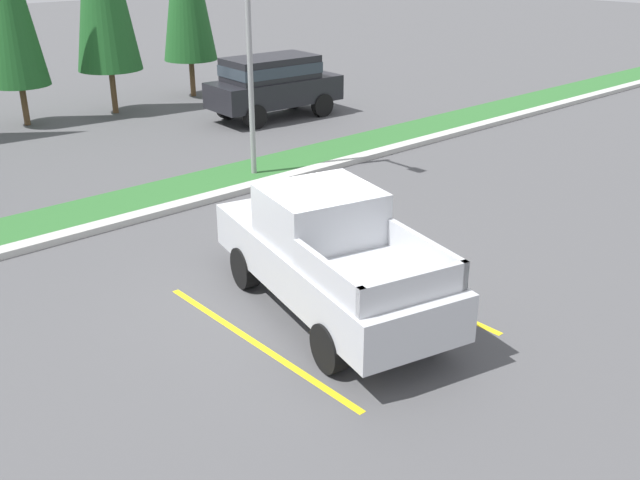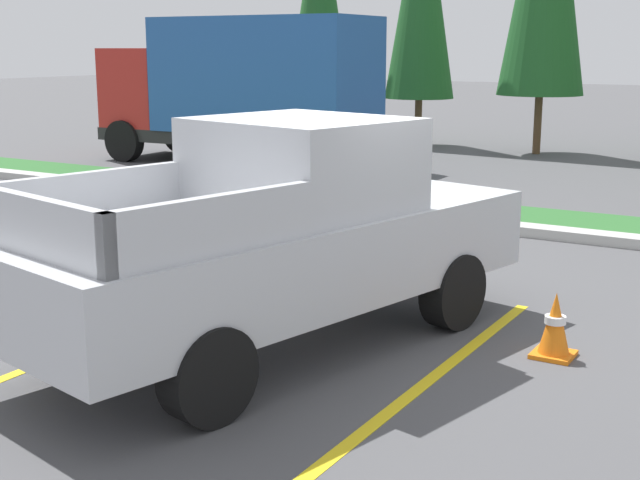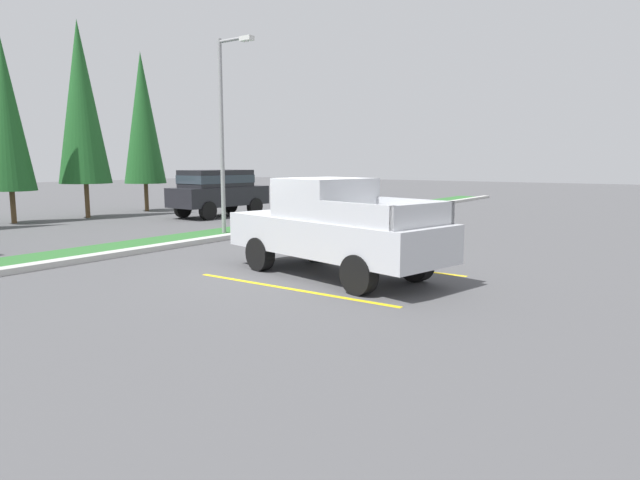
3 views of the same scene
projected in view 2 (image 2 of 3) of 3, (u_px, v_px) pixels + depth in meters
The scene contains 8 objects.
ground_plane at pixel (350, 321), 8.85m from camera, with size 120.00×120.00×0.00m, color #4C4C4F.
parking_line_near at pixel (154, 319), 8.91m from camera, with size 0.12×4.80×0.01m, color yellow.
parking_line_far at pixel (433, 377), 7.36m from camera, with size 0.12×4.80×0.01m, color yellow.
curb_strip at pixel (511, 228), 13.03m from camera, with size 56.00×0.40×0.15m, color #B2B2AD.
grass_median at pixel (533, 219), 13.96m from camera, with size 56.00×1.80×0.06m, color #2D662D.
pickup_truck_main at pixel (283, 236), 7.95m from camera, with size 3.00×5.51×2.10m.
cargo_truck_distant at pixel (242, 85), 20.48m from camera, with size 6.86×2.65×3.40m.
traffic_cone at pixel (555, 326), 7.79m from camera, with size 0.36×0.36×0.60m.
Camera 2 is at (4.06, -7.43, 2.73)m, focal length 48.90 mm.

